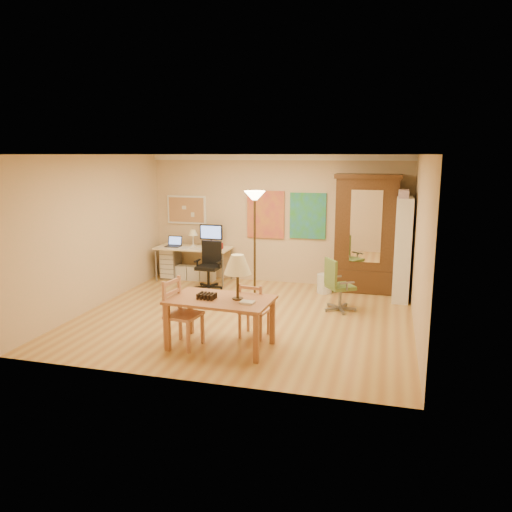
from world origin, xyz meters
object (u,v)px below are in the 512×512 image
(armoire, at_px, (366,241))
(computer_desk, at_px, (196,260))
(office_chair_black, at_px, (209,276))
(office_chair_green, at_px, (338,297))
(bookshelf, at_px, (402,249))
(dining_table, at_px, (227,289))

(armoire, bearing_deg, computer_desk, -178.69)
(computer_desk, distance_m, office_chair_black, 0.78)
(office_chair_black, distance_m, office_chair_green, 2.83)
(armoire, relative_size, bookshelf, 1.21)
(office_chair_green, relative_size, armoire, 0.40)
(office_chair_green, bearing_deg, office_chair_black, 163.24)
(dining_table, height_order, armoire, armoire)
(dining_table, bearing_deg, bookshelf, 52.76)
(dining_table, distance_m, office_chair_black, 3.31)
(office_chair_green, bearing_deg, computer_desk, 156.83)
(dining_table, bearing_deg, office_chair_green, 57.78)
(office_chair_black, distance_m, armoire, 3.23)
(office_chair_black, bearing_deg, bookshelf, 3.12)
(office_chair_green, bearing_deg, bookshelf, 44.11)
(dining_table, relative_size, office_chair_black, 1.55)
(dining_table, height_order, office_chair_black, dining_table)
(dining_table, xyz_separation_m, computer_desk, (-1.88, 3.52, -0.41))
(dining_table, distance_m, bookshelf, 3.97)
(office_chair_green, height_order, armoire, armoire)
(office_chair_black, relative_size, bookshelf, 0.50)
(office_chair_black, bearing_deg, dining_table, -65.15)
(office_chair_green, bearing_deg, dining_table, -122.22)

